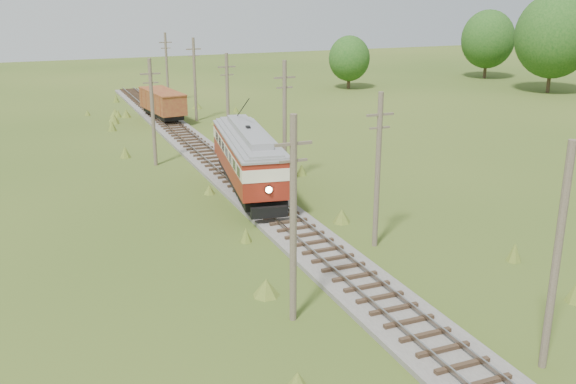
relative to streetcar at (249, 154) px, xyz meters
name	(u,v)px	position (x,y,z in m)	size (l,w,h in m)	color
railbed_main	(231,176)	(0.00, 4.25, -2.66)	(3.60, 96.00, 0.57)	#605B54
streetcar	(249,154)	(0.00, 0.00, 0.00)	(5.29, 13.85, 6.26)	black
gondola	(163,102)	(0.00, 28.37, -0.79)	(3.62, 8.63, 2.78)	black
gravel_pile	(234,133)	(4.47, 17.39, -2.31)	(3.17, 3.36, 1.15)	gray
utility_pole_r_1	(557,260)	(3.10, -24.75, 1.55)	(0.30, 0.30, 8.80)	brown
utility_pole_r_2	(378,169)	(3.30, -11.75, 1.57)	(1.60, 0.30, 8.60)	brown
utility_pole_r_3	(285,122)	(3.20, 1.25, 1.78)	(1.60, 0.30, 9.00)	brown
utility_pole_r_4	(228,99)	(3.00, 14.25, 1.47)	(1.60, 0.30, 8.40)	brown
utility_pole_r_5	(195,79)	(3.40, 27.25, 1.72)	(1.60, 0.30, 8.90)	brown
utility_pole_r_6	(167,67)	(3.20, 40.25, 1.62)	(1.60, 0.30, 8.70)	brown
utility_pole_l_a	(293,219)	(-4.20, -17.75, 1.78)	(1.60, 0.30, 9.00)	brown
utility_pole_l_b	(153,111)	(-4.50, 10.25, 1.57)	(1.60, 0.30, 8.60)	brown
tree_right_4	(554,36)	(54.00, 28.25, 4.89)	(10.50, 10.50, 13.53)	#38281C
tree_right_5	(488,39)	(56.00, 44.25, 3.34)	(8.40, 8.40, 10.82)	#38281C
tree_mid_b	(349,58)	(30.00, 42.25, 1.48)	(5.88, 5.88, 7.57)	#38281C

